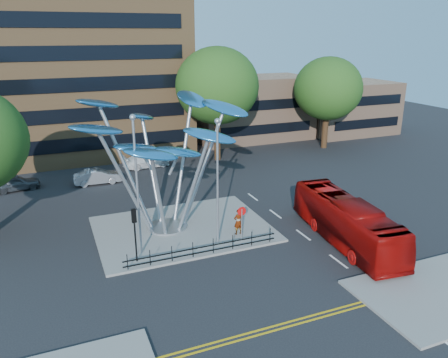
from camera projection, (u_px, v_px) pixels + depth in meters
name	position (u px, v px, depth m)	size (l,w,h in m)	color
ground	(229.00, 267.00, 26.23)	(120.00, 120.00, 0.00)	black
traffic_island	(183.00, 229.00, 31.10)	(12.00, 9.00, 0.15)	slate
double_yellow_near	(277.00, 325.00, 20.97)	(40.00, 0.12, 0.01)	gold
double_yellow_far	(280.00, 329.00, 20.70)	(40.00, 0.12, 0.01)	gold
brick_tower	(63.00, 17.00, 47.33)	(25.00, 15.00, 30.00)	olive
low_building_near	(252.00, 108.00, 57.03)	(15.00, 8.00, 8.00)	tan
low_building_far	(349.00, 108.00, 60.49)	(12.00, 8.00, 7.00)	tan
tree_right	(217.00, 86.00, 45.84)	(8.80, 8.80, 12.11)	black
tree_far	(328.00, 89.00, 51.19)	(8.00, 8.00, 10.81)	black
leaf_sculpture	(161.00, 135.00, 29.15)	(12.72, 9.54, 9.51)	#9EA0A5
street_lamp_left	(136.00, 174.00, 25.96)	(0.36, 0.36, 8.80)	#9EA0A5
street_lamp_right	(218.00, 171.00, 27.41)	(0.36, 0.36, 8.30)	#9EA0A5
traffic_light_island	(134.00, 224.00, 25.78)	(0.28, 0.18, 3.42)	black
no_entry_sign_island	(242.00, 218.00, 28.58)	(0.60, 0.10, 2.45)	#9EA0A5
pedestrian_railing_front	(203.00, 249.00, 27.18)	(10.00, 0.06, 1.00)	black
red_bus	(346.00, 221.00, 28.91)	(2.51, 10.75, 2.99)	#930806
pedestrian	(238.00, 222.00, 29.85)	(0.67, 0.44, 1.84)	gray
parked_car_left	(15.00, 183.00, 38.71)	(1.62, 4.03, 1.37)	#43464B
parked_car_mid	(98.00, 176.00, 40.42)	(1.49, 4.26, 1.40)	#A8AAB0
parked_car_right	(147.00, 161.00, 45.42)	(1.97, 4.84, 1.40)	white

